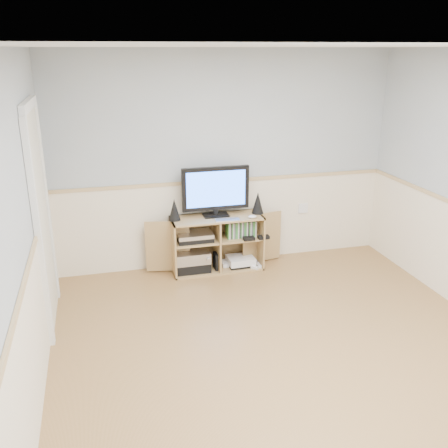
{
  "coord_description": "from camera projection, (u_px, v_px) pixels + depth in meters",
  "views": [
    {
      "loc": [
        -1.46,
        -3.27,
        2.49
      ],
      "look_at": [
        -0.29,
        1.2,
        0.86
      ],
      "focal_mm": 40.0,
      "sensor_mm": 36.0,
      "label": 1
    }
  ],
  "objects": [
    {
      "name": "monitor",
      "position": [
        216.0,
        190.0,
        5.69
      ],
      "size": [
        0.78,
        0.18,
        0.58
      ],
      "color": "black",
      "rests_on": "media_cabinet"
    },
    {
      "name": "wall_outlet",
      "position": [
        303.0,
        208.0,
        6.23
      ],
      "size": [
        0.12,
        0.03,
        0.12
      ],
      "primitive_type": "cube",
      "color": "white",
      "rests_on": "wall_back"
    },
    {
      "name": "game_cases",
      "position": [
        241.0,
        229.0,
        5.85
      ],
      "size": [
        0.34,
        0.13,
        0.19
      ],
      "primitive_type": "cube",
      "color": "#3F8C3F",
      "rests_on": "media_cabinet"
    },
    {
      "name": "speaker_right",
      "position": [
        258.0,
        203.0,
        5.84
      ],
      "size": [
        0.14,
        0.14,
        0.26
      ],
      "primitive_type": "cone",
      "color": "black",
      "rests_on": "media_cabinet"
    },
    {
      "name": "av_components",
      "position": [
        193.0,
        254.0,
        5.82
      ],
      "size": [
        0.5,
        0.3,
        0.47
      ],
      "color": "black",
      "rests_on": "media_cabinet"
    },
    {
      "name": "keyboard",
      "position": [
        228.0,
        220.0,
        5.64
      ],
      "size": [
        0.28,
        0.14,
        0.01
      ],
      "primitive_type": "cube",
      "rotation": [
        0.0,
        0.0,
        -0.1
      ],
      "color": "silver",
      "rests_on": "media_cabinet"
    },
    {
      "name": "media_cabinet",
      "position": [
        216.0,
        241.0,
        5.9
      ],
      "size": [
        1.65,
        0.4,
        0.65
      ],
      "color": "tan",
      "rests_on": "floor"
    },
    {
      "name": "speaker_left",
      "position": [
        174.0,
        210.0,
        5.61
      ],
      "size": [
        0.13,
        0.13,
        0.25
      ],
      "primitive_type": "cone",
      "color": "black",
      "rests_on": "media_cabinet"
    },
    {
      "name": "room",
      "position": [
        288.0,
        223.0,
        3.85
      ],
      "size": [
        4.04,
        4.54,
        2.54
      ],
      "color": "#A57849",
      "rests_on": "ground"
    },
    {
      "name": "game_consoles",
      "position": [
        239.0,
        261.0,
        5.99
      ],
      "size": [
        0.45,
        0.3,
        0.11
      ],
      "color": "white",
      "rests_on": "media_cabinet"
    },
    {
      "name": "mouse",
      "position": [
        252.0,
        217.0,
        5.71
      ],
      "size": [
        0.1,
        0.07,
        0.04
      ],
      "primitive_type": "ellipsoid",
      "rotation": [
        0.0,
        0.0,
        -0.05
      ],
      "color": "white",
      "rests_on": "media_cabinet"
    }
  ]
}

